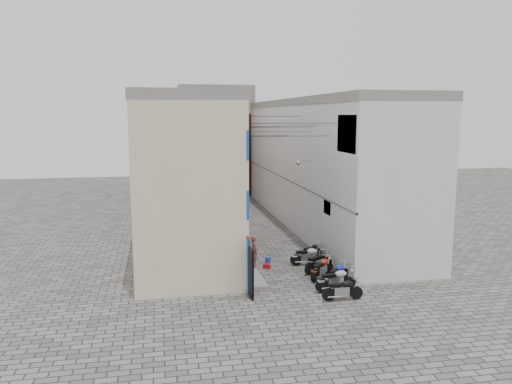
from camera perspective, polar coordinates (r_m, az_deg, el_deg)
ground at (r=23.37m, az=5.36°, el=-10.98°), size 90.00×90.00×0.00m
plinth at (r=35.19m, az=-3.91°, el=-3.96°), size 0.90×26.00×0.25m
building_left at (r=34.19m, az=-8.86°, el=3.01°), size 5.10×27.00×9.00m
building_right at (r=36.05m, az=7.21°, el=3.36°), size 5.94×26.00×9.00m
building_far_brick_left at (r=49.33m, az=-6.16°, el=5.41°), size 6.00×6.00×10.00m
building_far_brick_right at (r=52.05m, az=-0.83°, el=4.54°), size 5.00×6.00×8.00m
building_far_concrete at (r=55.47m, az=-4.65°, el=6.33°), size 8.00×5.00×11.00m
far_shopfront at (r=47.16m, az=-3.36°, el=0.65°), size 2.00×0.30×2.40m
overhead_wires at (r=29.40m, az=1.29°, el=7.31°), size 5.80×13.02×1.32m
motorcycle_a at (r=22.10m, az=9.86°, el=-10.80°), size 1.83×0.61×1.06m
motorcycle_b at (r=23.11m, az=9.16°, el=-9.76°), size 2.06×0.82×1.16m
motorcycle_c at (r=24.07m, az=9.35°, el=-9.10°), size 1.80×1.67×1.08m
motorcycle_d at (r=24.74m, az=7.57°, el=-8.50°), size 1.87×1.75×1.13m
motorcycle_e at (r=25.70m, az=7.16°, el=-7.78°), size 2.05×1.63×1.17m
motorcycle_f at (r=26.73m, az=5.97°, el=-7.17°), size 1.96×0.74×1.11m
motorcycle_g at (r=27.83m, az=6.52°, el=-6.65°), size 1.79×1.29×1.01m
person_a at (r=25.36m, az=-0.21°, el=-6.79°), size 0.46×0.64×1.64m
person_b at (r=28.41m, az=-1.46°, el=-5.01°), size 0.85×0.98×1.71m
water_jug_near at (r=26.65m, az=1.36°, el=-7.91°), size 0.32×0.32×0.46m
water_jug_far at (r=26.79m, az=-0.41°, el=-7.73°), size 0.42×0.42×0.53m
red_crate at (r=26.20m, az=1.23°, el=-8.46°), size 0.45×0.39×0.24m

